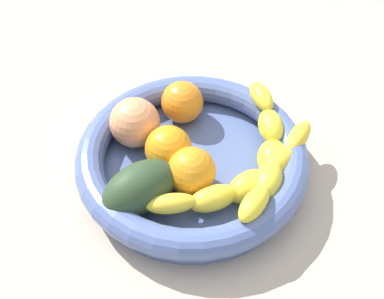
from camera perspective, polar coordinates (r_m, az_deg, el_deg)
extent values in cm
cube|color=#B6A793|center=(65.60, 0.00, -3.70)|extent=(120.00, 120.00, 3.00)
cylinder|color=#51659F|center=(63.71, 0.00, -2.35)|extent=(27.59, 27.59, 1.84)
torus|color=#51659F|center=(61.60, 0.00, -0.71)|extent=(30.18, 30.18, 3.70)
ellipsoid|color=yellow|center=(54.37, 7.45, -6.46)|extent=(6.22, 4.94, 2.59)
ellipsoid|color=yellow|center=(58.05, 9.12, -3.72)|extent=(6.43, 6.19, 3.29)
ellipsoid|color=yellow|center=(61.97, 9.63, -1.04)|extent=(6.56, 6.92, 3.98)
ellipsoid|color=yellow|center=(64.32, 9.41, 2.80)|extent=(5.25, 6.50, 3.29)
ellipsoid|color=yellow|center=(66.72, 8.31, 6.31)|extent=(3.56, 6.04, 2.59)
ellipsoid|color=yellow|center=(55.38, -2.48, -6.50)|extent=(6.52, 4.41, 2.43)
ellipsoid|color=yellow|center=(56.59, 2.56, -5.86)|extent=(6.42, 3.87, 3.08)
ellipsoid|color=yellow|center=(58.81, 6.86, -4.40)|extent=(6.37, 4.27, 3.74)
ellipsoid|color=yellow|center=(60.90, 10.30, -1.60)|extent=(6.71, 4.81, 3.08)
ellipsoid|color=yellow|center=(63.67, 12.66, 1.53)|extent=(6.44, 5.20, 2.43)
sphere|color=orange|center=(60.84, -2.84, 0.09)|extent=(6.09, 6.09, 6.09)
sphere|color=orange|center=(58.35, -0.08, -2.61)|extent=(6.10, 6.10, 6.10)
sphere|color=orange|center=(67.06, -1.17, 5.70)|extent=(5.98, 5.98, 5.98)
sphere|color=#F39B65|center=(63.99, -6.88, 3.23)|extent=(6.79, 6.79, 6.79)
ellipsoid|color=#2B4227|center=(57.10, -6.27, -4.66)|extent=(10.64, 7.46, 6.32)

